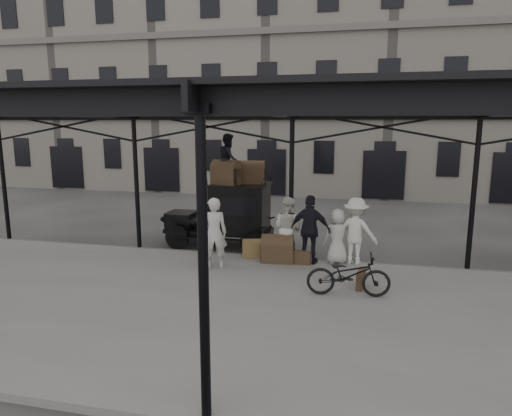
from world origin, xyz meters
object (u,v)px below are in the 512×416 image
at_px(porter_official, 310,230).
at_px(steamer_trunk_platform, 278,250).
at_px(bicycle, 348,275).
at_px(taxi, 231,212).
at_px(porter_left, 214,233).
at_px(steamer_trunk_roof_near, 226,174).

xyz_separation_m(porter_official, steamer_trunk_platform, (-0.94, -0.05, -0.66)).
bearing_deg(porter_official, bicycle, 125.89).
xyz_separation_m(taxi, porter_official, (2.86, -1.73, -0.05)).
relative_size(porter_left, porter_official, 1.00).
bearing_deg(steamer_trunk_roof_near, bicycle, -25.89).
bearing_deg(steamer_trunk_platform, porter_left, -153.35).
bearing_deg(bicycle, steamer_trunk_roof_near, 41.17).
distance_m(bicycle, steamer_trunk_platform, 3.09).
relative_size(porter_official, steamer_trunk_roof_near, 2.21).
bearing_deg(bicycle, porter_left, 65.02).
relative_size(porter_left, bicycle, 1.03).
relative_size(bicycle, steamer_trunk_roof_near, 2.15).
distance_m(taxi, porter_left, 2.79).
bearing_deg(bicycle, taxi, 38.79).
bearing_deg(steamer_trunk_roof_near, steamer_trunk_platform, -20.49).
xyz_separation_m(bicycle, steamer_trunk_roof_near, (-4.10, 3.80, 1.85)).
bearing_deg(taxi, porter_left, -83.87).
relative_size(porter_official, steamer_trunk_platform, 2.15).
distance_m(taxi, bicycle, 5.73).
relative_size(steamer_trunk_roof_near, steamer_trunk_platform, 0.98).
bearing_deg(porter_left, steamer_trunk_roof_near, -101.96).
distance_m(bicycle, steamer_trunk_roof_near, 5.89).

